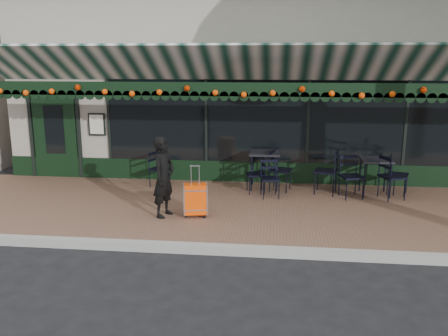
# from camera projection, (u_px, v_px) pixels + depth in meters

# --- Properties ---
(ground) EXTENTS (80.00, 80.00, 0.00)m
(ground) POSITION_uv_depth(u_px,v_px,m) (232.00, 252.00, 7.69)
(ground) COLOR black
(ground) RESTS_ON ground
(sidewalk) EXTENTS (18.00, 4.00, 0.15)m
(sidewalk) POSITION_uv_depth(u_px,v_px,m) (241.00, 210.00, 9.61)
(sidewalk) COLOR brown
(sidewalk) RESTS_ON ground
(curb) EXTENTS (18.00, 0.16, 0.15)m
(curb) POSITION_uv_depth(u_px,v_px,m) (231.00, 250.00, 7.60)
(curb) COLOR #9E9E99
(curb) RESTS_ON ground
(restaurant_building) EXTENTS (12.00, 9.60, 4.50)m
(restaurant_building) POSITION_uv_depth(u_px,v_px,m) (256.00, 85.00, 14.76)
(restaurant_building) COLOR #A9A092
(restaurant_building) RESTS_ON ground
(woman) EXTENTS (0.51, 0.64, 1.52)m
(woman) POSITION_uv_depth(u_px,v_px,m) (164.00, 177.00, 8.85)
(woman) COLOR black
(woman) RESTS_ON sidewalk
(suitcase) EXTENTS (0.47, 0.32, 0.98)m
(suitcase) POSITION_uv_depth(u_px,v_px,m) (196.00, 200.00, 8.91)
(suitcase) COLOR #FF4908
(suitcase) RESTS_ON sidewalk
(cafe_table_a) EXTENTS (0.65, 0.65, 0.80)m
(cafe_table_a) POSITION_uv_depth(u_px,v_px,m) (376.00, 163.00, 10.26)
(cafe_table_a) COLOR black
(cafe_table_a) RESTS_ON sidewalk
(cafe_table_b) EXTENTS (0.69, 0.69, 0.85)m
(cafe_table_b) POSITION_uv_depth(u_px,v_px,m) (265.00, 156.00, 10.79)
(cafe_table_b) COLOR black
(cafe_table_b) RESTS_ON sidewalk
(chair_a_left) EXTENTS (0.60, 0.60, 0.98)m
(chair_a_left) POSITION_uv_depth(u_px,v_px,m) (326.00, 172.00, 10.41)
(chair_a_left) COLOR black
(chair_a_left) RESTS_ON sidewalk
(chair_a_right) EXTENTS (0.56, 0.56, 0.87)m
(chair_a_right) POSITION_uv_depth(u_px,v_px,m) (398.00, 175.00, 10.35)
(chair_a_right) COLOR black
(chair_a_right) RESTS_ON sidewalk
(chair_a_front) EXTENTS (0.56, 0.56, 0.91)m
(chair_a_front) POSITION_uv_depth(u_px,v_px,m) (352.00, 177.00, 10.09)
(chair_a_front) COLOR black
(chair_a_front) RESTS_ON sidewalk
(chair_a_extra) EXTENTS (0.61, 0.61, 0.95)m
(chair_a_extra) POSITION_uv_depth(u_px,v_px,m) (392.00, 177.00, 10.01)
(chair_a_extra) COLOR black
(chair_a_extra) RESTS_ON sidewalk
(chair_b_left) EXTENTS (0.49, 0.49, 0.82)m
(chair_b_left) POSITION_uv_depth(u_px,v_px,m) (256.00, 175.00, 10.49)
(chair_b_left) COLOR black
(chair_b_left) RESTS_ON sidewalk
(chair_b_right) EXTENTS (0.56, 0.56, 0.93)m
(chair_b_right) POSITION_uv_depth(u_px,v_px,m) (280.00, 170.00, 10.65)
(chair_b_right) COLOR black
(chair_b_right) RESTS_ON sidewalk
(chair_b_front) EXTENTS (0.48, 0.48, 0.81)m
(chair_b_front) POSITION_uv_depth(u_px,v_px,m) (270.00, 179.00, 10.13)
(chair_b_front) COLOR black
(chair_b_front) RESTS_ON sidewalk
(chair_solo) EXTENTS (0.53, 0.53, 0.82)m
(chair_solo) POSITION_uv_depth(u_px,v_px,m) (160.00, 169.00, 10.98)
(chair_solo) COLOR black
(chair_solo) RESTS_ON sidewalk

